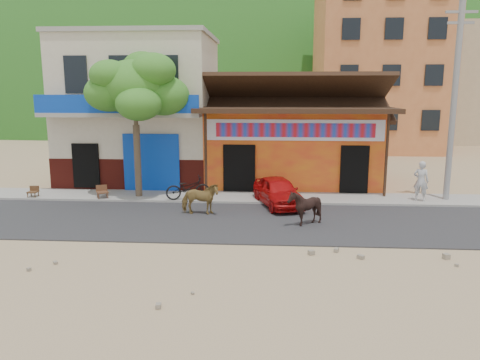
% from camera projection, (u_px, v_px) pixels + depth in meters
% --- Properties ---
extents(ground, '(120.00, 120.00, 0.00)m').
position_uv_depth(ground, '(237.00, 245.00, 13.93)').
color(ground, '#9E825B').
rests_on(ground, ground).
extents(road, '(60.00, 5.00, 0.04)m').
position_uv_depth(road, '(242.00, 221.00, 16.38)').
color(road, '#28282B').
rests_on(road, ground).
extents(sidewalk, '(60.00, 2.00, 0.12)m').
position_uv_depth(sidewalk, '(247.00, 198.00, 19.80)').
color(sidewalk, gray).
rests_on(sidewalk, ground).
extents(dance_club, '(8.00, 6.00, 3.60)m').
position_uv_depth(dance_club, '(291.00, 146.00, 23.26)').
color(dance_club, orange).
rests_on(dance_club, ground).
extents(cafe_building, '(7.00, 6.00, 7.00)m').
position_uv_depth(cafe_building, '(142.00, 111.00, 23.42)').
color(cafe_building, beige).
rests_on(cafe_building, ground).
extents(apartment_front, '(9.00, 9.00, 12.00)m').
position_uv_depth(apartment_front, '(377.00, 70.00, 35.72)').
color(apartment_front, '#CC723F').
rests_on(apartment_front, ground).
extents(apartment_rear, '(8.00, 8.00, 10.00)m').
position_uv_depth(apartment_rear, '(465.00, 84.00, 41.20)').
color(apartment_rear, tan).
rests_on(apartment_rear, ground).
extents(hillside, '(100.00, 40.00, 24.00)m').
position_uv_depth(hillside, '(266.00, 45.00, 80.21)').
color(hillside, '#194C14').
rests_on(hillside, ground).
extents(tree, '(3.00, 3.00, 6.00)m').
position_uv_depth(tree, '(136.00, 125.00, 19.32)').
color(tree, '#2D721E').
rests_on(tree, sidewalk).
extents(utility_pole, '(0.24, 0.24, 8.00)m').
position_uv_depth(utility_pole, '(454.00, 101.00, 18.49)').
color(utility_pole, gray).
rests_on(utility_pole, sidewalk).
extents(cow_tan, '(1.41, 0.67, 1.18)m').
position_uv_depth(cow_tan, '(200.00, 199.00, 17.11)').
color(cow_tan, olive).
rests_on(cow_tan, road).
extents(cow_dark, '(1.24, 1.13, 1.23)m').
position_uv_depth(cow_dark, '(305.00, 207.00, 15.76)').
color(cow_dark, black).
rests_on(cow_dark, road).
extents(red_car, '(2.30, 3.60, 1.14)m').
position_uv_depth(red_car, '(278.00, 191.00, 18.44)').
color(red_car, '#B60D0D').
rests_on(red_car, road).
extents(scooter, '(1.93, 1.18, 0.96)m').
position_uv_depth(scooter, '(188.00, 188.00, 19.17)').
color(scooter, black).
rests_on(scooter, sidewalk).
extents(pedestrian, '(0.70, 0.60, 1.63)m').
position_uv_depth(pedestrian, '(421.00, 181.00, 18.85)').
color(pedestrian, silver).
rests_on(pedestrian, sidewalk).
extents(cafe_chair_left, '(0.40, 0.40, 0.83)m').
position_uv_depth(cafe_chair_left, '(32.00, 187.00, 19.61)').
color(cafe_chair_left, '#492518').
rests_on(cafe_chair_left, sidewalk).
extents(cafe_chair_right, '(0.61, 0.61, 0.97)m').
position_uv_depth(cafe_chair_right, '(102.00, 186.00, 19.40)').
color(cafe_chair_right, '#532D1B').
rests_on(cafe_chair_right, sidewalk).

